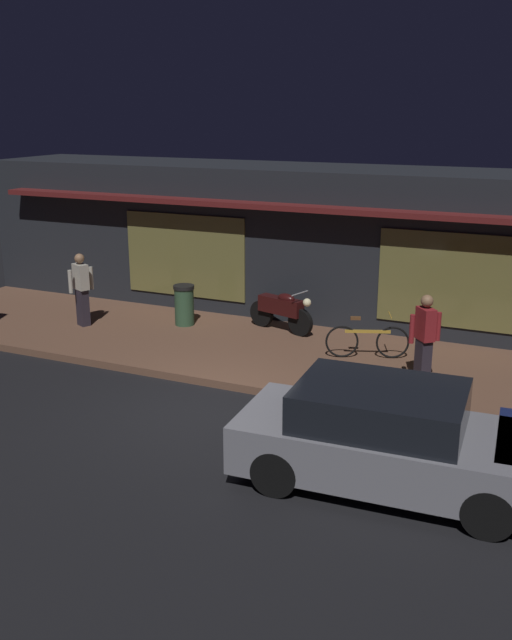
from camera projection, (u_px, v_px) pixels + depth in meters
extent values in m
plane|color=black|center=(207.00, 412.00, 12.11)|extent=(60.00, 60.00, 0.00)
cube|color=brown|center=(275.00, 354.00, 14.71)|extent=(18.00, 4.00, 0.15)
cube|color=black|center=(330.00, 244.00, 17.19)|extent=(18.00, 2.80, 3.60)
cube|color=brown|center=(185.00, 256.00, 17.28)|extent=(3.20, 0.04, 2.00)
cube|color=brown|center=(455.00, 281.00, 14.79)|extent=(3.20, 0.04, 2.00)
cube|color=#591919|center=(307.00, 208.00, 15.44)|extent=(16.20, 0.50, 0.12)
cylinder|color=black|center=(262.00, 313.00, 16.25)|extent=(0.61, 0.29, 0.60)
cylinder|color=black|center=(300.00, 322.00, 15.57)|extent=(0.61, 0.29, 0.60)
cube|color=black|center=(281.00, 306.00, 15.83)|extent=(1.13, 0.58, 0.36)
ellipsoid|color=black|center=(286.00, 298.00, 15.68)|extent=(0.49, 0.36, 0.20)
sphere|color=#F9EDB7|center=(307.00, 303.00, 15.32)|extent=(0.18, 0.18, 0.18)
cylinder|color=gray|center=(300.00, 293.00, 15.40)|extent=(0.18, 0.54, 0.03)
torus|color=black|center=(342.00, 342.00, 14.20)|extent=(0.63, 0.27, 0.66)
torus|color=black|center=(393.00, 342.00, 14.15)|extent=(0.63, 0.27, 0.66)
cube|color=#B78C2D|center=(368.00, 331.00, 14.11)|extent=(0.86, 0.36, 0.06)
cube|color=brown|center=(356.00, 318.00, 14.05)|extent=(0.22, 0.15, 0.06)
cylinder|color=#B78C2D|center=(390.00, 315.00, 13.99)|extent=(0.17, 0.40, 0.02)
cube|color=#28232D|center=(83.00, 307.00, 16.27)|extent=(0.34, 0.30, 0.85)
cube|color=#B2AD9E|center=(81.00, 277.00, 16.06)|extent=(0.44, 0.36, 0.58)
sphere|color=#8C6647|center=(79.00, 258.00, 15.94)|extent=(0.22, 0.22, 0.22)
cylinder|color=#B2AD9E|center=(70.00, 282.00, 15.92)|extent=(0.12, 0.12, 0.52)
cylinder|color=#B2AD9E|center=(91.00, 278.00, 16.25)|extent=(0.12, 0.12, 0.52)
cube|color=#28232D|center=(423.00, 362.00, 12.79)|extent=(0.33, 0.34, 0.85)
cube|color=maroon|center=(425.00, 324.00, 12.58)|extent=(0.41, 0.43, 0.58)
sphere|color=#8C6647|center=(427.00, 301.00, 12.46)|extent=(0.22, 0.22, 0.22)
cylinder|color=maroon|center=(438.00, 326.00, 12.67)|extent=(0.13, 0.13, 0.52)
cylinder|color=maroon|center=(412.00, 329.00, 12.53)|extent=(0.13, 0.13, 0.52)
cylinder|color=#2D4C33|center=(184.00, 307.00, 16.32)|extent=(0.44, 0.44, 0.85)
cylinder|color=black|center=(184.00, 287.00, 16.18)|extent=(0.48, 0.48, 0.08)
cylinder|color=black|center=(496.00, 456.00, 9.89)|extent=(0.65, 0.25, 0.64)
cylinder|color=black|center=(488.00, 513.00, 8.50)|extent=(0.65, 0.25, 0.64)
cylinder|color=black|center=(310.00, 426.00, 10.83)|extent=(0.65, 0.25, 0.64)
cylinder|color=black|center=(275.00, 473.00, 9.44)|extent=(0.65, 0.25, 0.64)
cube|color=slate|center=(389.00, 449.00, 9.60)|extent=(4.18, 1.95, 0.68)
cube|color=black|center=(380.00, 409.00, 9.50)|extent=(2.27, 1.70, 0.64)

